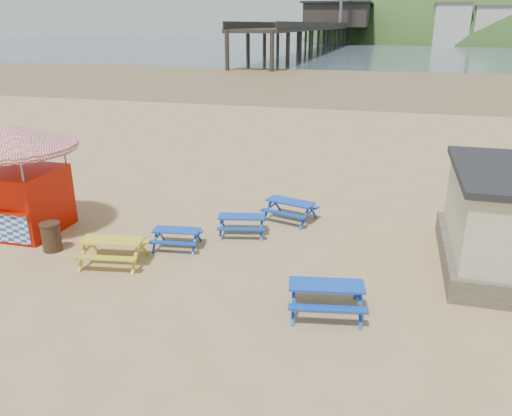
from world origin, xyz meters
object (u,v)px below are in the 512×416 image
(picnic_table_yellow, at_px, (113,251))
(litter_bin, at_px, (51,237))
(ice_cream_kiosk, at_px, (17,166))
(picnic_table_blue_a, at_px, (290,210))
(picnic_table_blue_b, at_px, (242,225))

(picnic_table_yellow, distance_m, litter_bin, 2.47)
(ice_cream_kiosk, relative_size, litter_bin, 4.53)
(picnic_table_blue_a, relative_size, picnic_table_blue_b, 1.12)
(picnic_table_blue_a, relative_size, ice_cream_kiosk, 0.49)
(picnic_table_yellow, height_order, litter_bin, litter_bin)
(picnic_table_blue_b, relative_size, ice_cream_kiosk, 0.43)
(picnic_table_blue_a, xyz_separation_m, ice_cream_kiosk, (-9.02, -3.59, 2.06))
(ice_cream_kiosk, height_order, litter_bin, ice_cream_kiosk)
(picnic_table_yellow, bearing_deg, picnic_table_blue_a, 38.65)
(picnic_table_blue_a, distance_m, picnic_table_blue_b, 2.28)
(picnic_table_blue_b, relative_size, picnic_table_yellow, 0.88)
(picnic_table_blue_b, xyz_separation_m, ice_cream_kiosk, (-7.63, -1.78, 2.10))
(picnic_table_blue_b, distance_m, ice_cream_kiosk, 8.11)
(picnic_table_yellow, xyz_separation_m, ice_cream_kiosk, (-4.42, 1.52, 2.04))
(picnic_table_blue_b, height_order, litter_bin, litter_bin)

